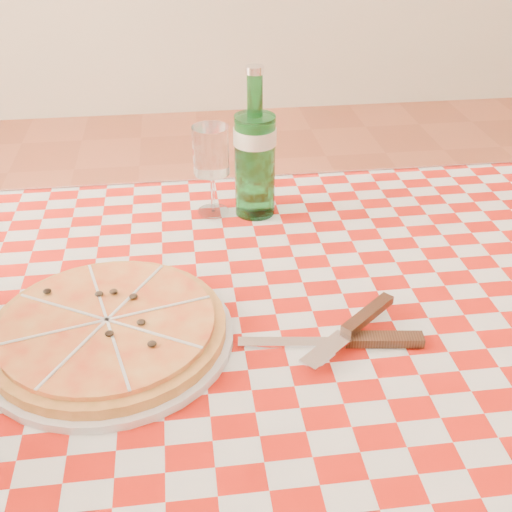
{
  "coord_description": "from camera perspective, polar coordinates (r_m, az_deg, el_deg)",
  "views": [
    {
      "loc": [
        -0.12,
        -0.7,
        1.3
      ],
      "look_at": [
        -0.02,
        0.06,
        0.82
      ],
      "focal_mm": 45.0,
      "sensor_mm": 36.0,
      "label": 1
    }
  ],
  "objects": [
    {
      "name": "wine_glass",
      "position": [
        1.12,
        -3.95,
        7.52
      ],
      "size": [
        0.08,
        0.08,
        0.16
      ],
      "primitive_type": null,
      "rotation": [
        0.0,
        0.0,
        -0.39
      ],
      "color": "white",
      "rests_on": "tablecloth"
    },
    {
      "name": "cutlery",
      "position": [
        0.85,
        7.94,
        -7.02
      ],
      "size": [
        0.32,
        0.29,
        0.03
      ],
      "primitive_type": null,
      "rotation": [
        0.0,
        0.0,
        0.36
      ],
      "color": "silver",
      "rests_on": "tablecloth"
    },
    {
      "name": "tablecloth",
      "position": [
        0.9,
        1.77,
        -5.39
      ],
      "size": [
        1.3,
        0.9,
        0.01
      ],
      "primitive_type": "cube",
      "color": "#9C1209",
      "rests_on": "dining_table"
    },
    {
      "name": "water_bottle",
      "position": [
        1.09,
        -0.1,
        9.95
      ],
      "size": [
        0.08,
        0.08,
        0.26
      ],
      "primitive_type": null,
      "rotation": [
        0.0,
        0.0,
        0.12
      ],
      "color": "#175F23",
      "rests_on": "tablecloth"
    },
    {
      "name": "pizza_plate",
      "position": [
        0.86,
        -13.01,
        -6.25
      ],
      "size": [
        0.4,
        0.4,
        0.04
      ],
      "primitive_type": null,
      "rotation": [
        0.0,
        0.0,
        0.25
      ],
      "color": "gold",
      "rests_on": "tablecloth"
    },
    {
      "name": "dining_table",
      "position": [
        0.96,
        1.67,
        -9.87
      ],
      "size": [
        1.2,
        0.8,
        0.75
      ],
      "color": "brown",
      "rests_on": "ground"
    }
  ]
}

